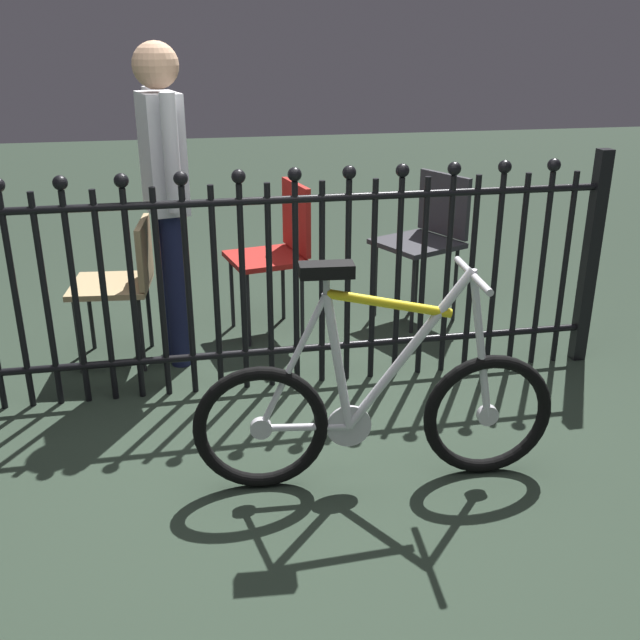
# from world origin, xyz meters

# --- Properties ---
(ground_plane) EXTENTS (20.00, 20.00, 0.00)m
(ground_plane) POSITION_xyz_m (0.00, 0.00, 0.00)
(ground_plane) COLOR #263327
(iron_fence) EXTENTS (3.49, 0.07, 1.16)m
(iron_fence) POSITION_xyz_m (-0.05, 0.73, 0.59)
(iron_fence) COLOR black
(iron_fence) RESTS_ON ground
(bicycle) EXTENTS (1.45, 0.40, 0.93)m
(bicycle) POSITION_xyz_m (0.29, -0.19, 0.32)
(bicycle) COLOR black
(bicycle) RESTS_ON ground
(chair_tan) EXTENTS (0.45, 0.45, 0.78)m
(chair_tan) POSITION_xyz_m (-0.73, 1.20, 0.48)
(chair_tan) COLOR black
(chair_tan) RESTS_ON ground
(chair_charcoal) EXTENTS (0.58, 0.58, 0.90)m
(chair_charcoal) POSITION_xyz_m (1.08, 1.53, 0.56)
(chair_charcoal) COLOR black
(chair_charcoal) RESTS_ON ground
(chair_red) EXTENTS (0.49, 0.49, 0.89)m
(chair_red) POSITION_xyz_m (0.14, 1.46, 0.54)
(chair_red) COLOR black
(chair_red) RESTS_ON ground
(person_visitor) EXTENTS (0.24, 0.47, 1.67)m
(person_visitor) POSITION_xyz_m (-0.48, 1.16, 1.00)
(person_visitor) COLOR #191E3F
(person_visitor) RESTS_ON ground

